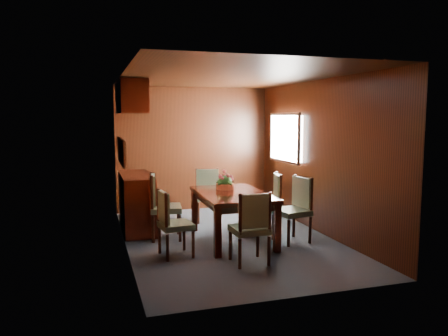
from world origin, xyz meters
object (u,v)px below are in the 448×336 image
object	(u,v)px
chair_head	(251,224)
dining_table	(232,199)
chair_right_near	(296,205)
chair_left_near	(171,220)
sideboard	(136,202)
flower_centerpiece	(225,180)

from	to	relation	value
chair_head	dining_table	bearing A→B (deg)	83.56
dining_table	chair_right_near	xyz separation A→B (m)	(0.88, -0.31, -0.09)
chair_left_near	chair_head	xyz separation A→B (m)	(0.89, -0.61, 0.02)
sideboard	chair_head	world-z (taller)	chair_head
chair_head	sideboard	bearing A→B (deg)	117.55
sideboard	flower_centerpiece	world-z (taller)	flower_centerpiece
dining_table	flower_centerpiece	xyz separation A→B (m)	(-0.01, 0.31, 0.24)
chair_left_near	flower_centerpiece	size ratio (longest dim) A/B	2.96
dining_table	flower_centerpiece	bearing A→B (deg)	93.06
sideboard	chair_head	xyz separation A→B (m)	(1.18, -2.18, 0.06)
dining_table	chair_right_near	distance (m)	0.94
chair_head	flower_centerpiece	world-z (taller)	flower_centerpiece
chair_left_near	flower_centerpiece	bearing A→B (deg)	121.76
sideboard	chair_left_near	world-z (taller)	sideboard
flower_centerpiece	chair_left_near	bearing A→B (deg)	-141.32
flower_centerpiece	dining_table	bearing A→B (deg)	-87.87
chair_left_near	flower_centerpiece	xyz separation A→B (m)	(0.99, 0.79, 0.37)
dining_table	chair_left_near	world-z (taller)	chair_left_near
chair_right_near	flower_centerpiece	xyz separation A→B (m)	(-0.90, 0.62, 0.33)
chair_head	chair_right_near	bearing A→B (deg)	37.36
dining_table	sideboard	bearing A→B (deg)	140.53
chair_left_near	chair_head	size ratio (longest dim) A/B	0.96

